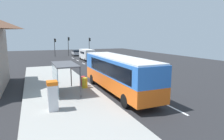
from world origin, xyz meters
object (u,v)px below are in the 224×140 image
(recycling_bin_red, at_px, (83,81))
(traffic_light_near_side, at_px, (90,44))
(recycling_bin_yellow, at_px, (85,83))
(ticket_machine, at_px, (53,95))
(bus_shelter, at_px, (61,71))
(bus, at_px, (118,72))
(traffic_light_median, at_px, (69,43))
(sedan_near, at_px, (76,53))
(white_van, at_px, (87,54))
(traffic_light_far_side, at_px, (55,45))

(recycling_bin_red, bearing_deg, traffic_light_near_side, 72.55)
(recycling_bin_yellow, relative_size, traffic_light_near_side, 0.20)
(ticket_machine, relative_size, bus_shelter, 0.48)
(bus, xyz_separation_m, traffic_light_median, (2.11, 35.14, 1.42))
(sedan_near, bearing_deg, bus, -96.48)
(white_van, bearing_deg, recycling_bin_red, -106.48)
(sedan_near, xyz_separation_m, traffic_light_far_side, (-5.39, -0.96, 2.25))
(traffic_light_median, bearing_deg, recycling_bin_yellow, -97.90)
(traffic_light_median, bearing_deg, traffic_light_near_side, -17.41)
(bus, distance_m, sedan_near, 35.54)
(traffic_light_far_side, bearing_deg, recycling_bin_red, -92.00)
(bus, relative_size, recycling_bin_red, 11.60)
(ticket_machine, relative_size, recycling_bin_yellow, 2.04)
(bus, xyz_separation_m, ticket_machine, (-5.83, -2.70, -0.67))
(sedan_near, distance_m, recycling_bin_red, 33.26)
(recycling_bin_red, bearing_deg, bus, -47.11)
(bus, distance_m, traffic_light_median, 35.23)
(bus, bearing_deg, traffic_light_median, 86.56)
(sedan_near, height_order, traffic_light_far_side, traffic_light_far_side)
(recycling_bin_yellow, xyz_separation_m, bus_shelter, (-2.21, -0.88, 1.44))
(recycling_bin_yellow, height_order, bus_shelter, bus_shelter)
(bus_shelter, bearing_deg, white_van, 69.64)
(bus, distance_m, recycling_bin_red, 3.84)
(bus, bearing_deg, recycling_bin_red, 132.89)
(ticket_machine, height_order, recycling_bin_red, ticket_machine)
(sedan_near, height_order, recycling_bin_yellow, sedan_near)
(recycling_bin_yellow, distance_m, traffic_light_far_side, 32.47)
(traffic_light_near_side, height_order, traffic_light_median, traffic_light_median)
(recycling_bin_red, xyz_separation_m, traffic_light_far_side, (1.11, 31.66, 2.39))
(traffic_light_median, bearing_deg, traffic_light_far_side, -167.11)
(ticket_machine, bearing_deg, sedan_near, 75.48)
(white_van, xyz_separation_m, traffic_light_far_side, (-5.29, 10.03, 1.70))
(traffic_light_median, bearing_deg, sedan_near, 4.83)
(traffic_light_median, bearing_deg, white_van, -80.56)
(recycling_bin_red, bearing_deg, sedan_near, 78.74)
(traffic_light_far_side, relative_size, bus_shelter, 1.13)
(bus, height_order, traffic_light_median, traffic_light_median)
(white_van, xyz_separation_m, recycling_bin_red, (-6.40, -21.63, -0.69))
(recycling_bin_red, height_order, traffic_light_near_side, traffic_light_near_side)
(bus, relative_size, bus_shelter, 2.76)
(sedan_near, xyz_separation_m, ticket_machine, (-9.84, -38.00, 0.38))
(traffic_light_far_side, xyz_separation_m, traffic_light_median, (3.50, 0.80, 0.22))
(bus, xyz_separation_m, recycling_bin_red, (-2.49, 2.68, -1.19))
(bus, height_order, traffic_light_far_side, traffic_light_far_side)
(recycling_bin_red, xyz_separation_m, traffic_light_near_side, (9.70, 30.86, 2.50))
(white_van, bearing_deg, traffic_light_far_side, 117.84)
(traffic_light_near_side, bearing_deg, recycling_bin_yellow, -107.09)
(sedan_near, relative_size, recycling_bin_red, 4.72)
(bus, distance_m, recycling_bin_yellow, 3.39)
(ticket_machine, distance_m, recycling_bin_yellow, 5.77)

